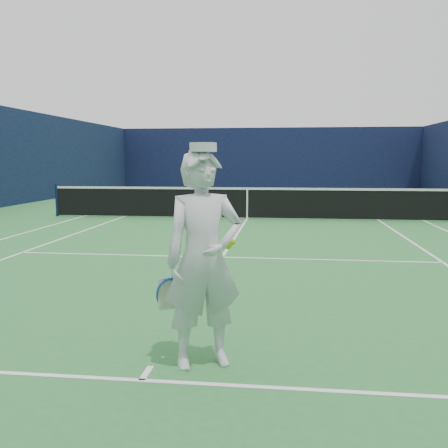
% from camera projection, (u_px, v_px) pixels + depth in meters
% --- Properties ---
extents(ground, '(80.00, 80.00, 0.00)m').
position_uv_depth(ground, '(247.00, 219.00, 15.98)').
color(ground, '#2C7536').
rests_on(ground, ground).
extents(court_markings, '(11.03, 23.83, 0.01)m').
position_uv_depth(court_markings, '(247.00, 219.00, 15.98)').
color(court_markings, white).
rests_on(court_markings, ground).
extents(windscreen_fence, '(20.12, 36.12, 4.00)m').
position_uv_depth(windscreen_fence, '(247.00, 156.00, 15.73)').
color(windscreen_fence, black).
rests_on(windscreen_fence, ground).
extents(tennis_net, '(12.88, 0.09, 1.07)m').
position_uv_depth(tennis_net, '(247.00, 202.00, 15.91)').
color(tennis_net, '#141E4C').
rests_on(tennis_net, ground).
extents(tennis_player, '(0.92, 0.73, 2.04)m').
position_uv_depth(tennis_player, '(204.00, 259.00, 4.51)').
color(tennis_player, white).
rests_on(tennis_player, ground).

